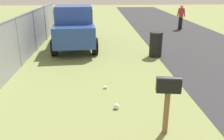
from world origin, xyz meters
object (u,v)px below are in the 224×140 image
object	(u,v)px
pedestrian	(181,15)
mailbox	(168,89)
trash_bin	(156,44)
pickup_truck	(74,25)

from	to	relation	value
pedestrian	mailbox	bearing A→B (deg)	-176.50
trash_bin	mailbox	bearing A→B (deg)	169.09
pickup_truck	pedestrian	size ratio (longest dim) A/B	2.95
pickup_truck	trash_bin	bearing A→B (deg)	58.54
trash_bin	pickup_truck	bearing A→B (deg)	63.03
pickup_truck	trash_bin	world-z (taller)	pickup_truck
mailbox	pickup_truck	world-z (taller)	pickup_truck
mailbox	pedestrian	distance (m)	13.18
mailbox	pickup_truck	xyz separation A→B (m)	(7.62, 2.57, 0.08)
mailbox	pedestrian	bearing A→B (deg)	-11.35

